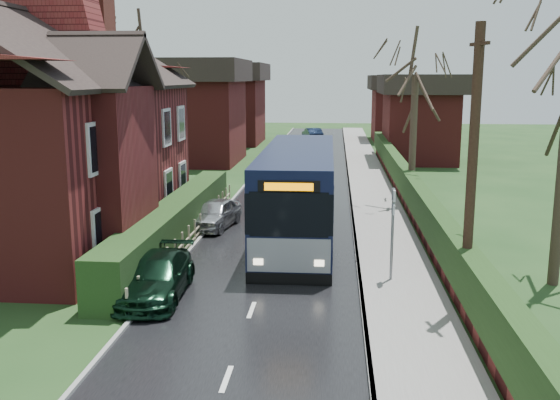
# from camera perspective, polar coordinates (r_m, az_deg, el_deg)

# --- Properties ---
(ground) EXTENTS (140.00, 140.00, 0.00)m
(ground) POSITION_cam_1_polar(r_m,az_deg,el_deg) (19.26, -1.82, -7.93)
(ground) COLOR #2B4A1F
(ground) RESTS_ON ground
(road) EXTENTS (6.00, 100.00, 0.02)m
(road) POSITION_cam_1_polar(r_m,az_deg,el_deg) (28.84, 0.56, -1.43)
(road) COLOR black
(road) RESTS_ON ground
(pavement) EXTENTS (2.50, 100.00, 0.14)m
(pavement) POSITION_cam_1_polar(r_m,az_deg,el_deg) (28.82, 9.02, -1.46)
(pavement) COLOR slate
(pavement) RESTS_ON ground
(kerb_right) EXTENTS (0.12, 100.00, 0.14)m
(kerb_right) POSITION_cam_1_polar(r_m,az_deg,el_deg) (28.76, 6.63, -1.42)
(kerb_right) COLOR gray
(kerb_right) RESTS_ON ground
(kerb_left) EXTENTS (0.12, 100.00, 0.10)m
(kerb_left) POSITION_cam_1_polar(r_m,az_deg,el_deg) (29.23, -5.41, -1.23)
(kerb_left) COLOR gray
(kerb_left) RESTS_ON ground
(front_hedge) EXTENTS (1.20, 16.00, 1.60)m
(front_hedge) POSITION_cam_1_polar(r_m,az_deg,el_deg) (24.48, -9.52, -1.97)
(front_hedge) COLOR #1B3313
(front_hedge) RESTS_ON ground
(picket_fence) EXTENTS (0.10, 16.00, 0.90)m
(picket_fence) POSITION_cam_1_polar(r_m,az_deg,el_deg) (24.39, -7.78, -2.82)
(picket_fence) COLOR tan
(picket_fence) RESTS_ON ground
(right_wall_hedge) EXTENTS (0.60, 50.00, 1.80)m
(right_wall_hedge) POSITION_cam_1_polar(r_m,az_deg,el_deg) (28.78, 12.15, 0.34)
(right_wall_hedge) COLOR maroon
(right_wall_hedge) RESTS_ON ground
(brick_house) EXTENTS (9.30, 14.60, 10.30)m
(brick_house) POSITION_cam_1_polar(r_m,az_deg,el_deg) (25.40, -20.59, 6.11)
(brick_house) COLOR maroon
(brick_house) RESTS_ON ground
(bus) EXTENTS (2.80, 11.80, 3.57)m
(bus) POSITION_cam_1_polar(r_m,az_deg,el_deg) (24.53, 1.69, 0.53)
(bus) COLOR black
(bus) RESTS_ON ground
(car_silver) EXTENTS (2.02, 3.79, 1.23)m
(car_silver) POSITION_cam_1_polar(r_m,az_deg,el_deg) (26.58, -5.91, -1.25)
(car_silver) COLOR silver
(car_silver) RESTS_ON ground
(car_green) EXTENTS (1.87, 4.29, 1.23)m
(car_green) POSITION_cam_1_polar(r_m,az_deg,el_deg) (18.55, -11.26, -6.91)
(car_green) COLOR black
(car_green) RESTS_ON ground
(car_distant) EXTENTS (2.37, 4.25, 1.33)m
(car_distant) POSITION_cam_1_polar(r_m,az_deg,el_deg) (62.94, 2.97, 6.01)
(car_distant) COLOR black
(car_distant) RESTS_ON ground
(bus_stop_sign) EXTENTS (0.09, 0.45, 3.02)m
(bus_stop_sign) POSITION_cam_1_polar(r_m,az_deg,el_deg) (19.31, 10.27, -1.92)
(bus_stop_sign) COLOR slate
(bus_stop_sign) RESTS_ON ground
(telegraph_pole) EXTENTS (0.32, 0.98, 7.68)m
(telegraph_pole) POSITION_cam_1_polar(r_m,az_deg,el_deg) (17.11, 17.14, 2.56)
(telegraph_pole) COLOR black
(telegraph_pole) RESTS_ON ground
(tree_right_far) EXTENTS (4.74, 4.74, 9.16)m
(tree_right_far) POSITION_cam_1_polar(r_m,az_deg,el_deg) (31.17, 12.33, 11.92)
(tree_right_far) COLOR #392B21
(tree_right_far) RESTS_ON ground
(tree_house_side) EXTENTS (4.64, 4.64, 10.54)m
(tree_house_side) POSITION_cam_1_polar(r_m,az_deg,el_deg) (36.24, -12.69, 13.38)
(tree_house_side) COLOR #34281F
(tree_house_side) RESTS_ON ground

